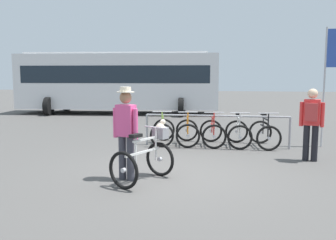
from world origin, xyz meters
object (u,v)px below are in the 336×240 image
at_px(pedestrian_with_backpack, 311,120).
at_px(racked_bike_black, 264,134).
at_px(racked_bike_red, 212,132).
at_px(person_with_featured_bike, 126,129).
at_px(bus_distant, 119,80).
at_px(banner_flag, 331,64).
at_px(racked_bike_white, 238,133).
at_px(featured_bicycle, 147,155).
at_px(racked_bike_orange, 187,132).
at_px(racked_bike_lime, 163,131).

bearing_deg(pedestrian_with_backpack, racked_bike_black, 120.13).
relative_size(racked_bike_red, racked_bike_black, 1.00).
height_order(racked_bike_black, person_with_featured_bike, person_with_featured_bike).
xyz_separation_m(bus_distant, banner_flag, (8.23, -7.60, 0.49)).
relative_size(racked_bike_white, pedestrian_with_backpack, 0.69).
height_order(pedestrian_with_backpack, banner_flag, banner_flag).
bearing_deg(racked_bike_white, featured_bicycle, -115.47).
relative_size(racked_bike_white, featured_bicycle, 0.90).
bearing_deg(banner_flag, racked_bike_black, -169.94).
xyz_separation_m(racked_bike_orange, bus_distant, (-4.46, 7.91, 1.37)).
distance_m(racked_bike_lime, racked_bike_black, 2.80).
relative_size(featured_bicycle, banner_flag, 0.39).
relative_size(racked_bike_lime, racked_bike_red, 0.99).
xyz_separation_m(racked_bike_orange, pedestrian_with_backpack, (2.97, -1.48, 0.57)).
bearing_deg(racked_bike_orange, racked_bike_red, 0.34).
distance_m(racked_bike_white, bus_distant, 9.93).
relative_size(racked_bike_red, bus_distant, 0.12).
xyz_separation_m(person_with_featured_bike, pedestrian_with_backpack, (3.68, 2.13, -0.01)).
bearing_deg(racked_bike_lime, racked_bike_red, 0.34).
xyz_separation_m(racked_bike_orange, racked_bike_white, (1.40, 0.01, 0.00)).
bearing_deg(pedestrian_with_backpack, racked_bike_red, 146.73).
distance_m(racked_bike_lime, person_with_featured_bike, 3.66).
relative_size(racked_bike_lime, racked_bike_white, 1.02).
bearing_deg(bus_distant, racked_bike_red, -56.85).
distance_m(racked_bike_white, pedestrian_with_backpack, 2.24).
height_order(person_with_featured_bike, bus_distant, bus_distant).
relative_size(racked_bike_orange, featured_bicycle, 0.95).
bearing_deg(racked_bike_black, featured_bicycle, -123.78).
height_order(racked_bike_white, person_with_featured_bike, person_with_featured_bike).
relative_size(pedestrian_with_backpack, banner_flag, 0.51).
xyz_separation_m(racked_bike_lime, racked_bike_white, (2.10, 0.01, 0.00)).
xyz_separation_m(racked_bike_black, person_with_featured_bike, (-2.82, -3.63, 0.58)).
relative_size(racked_bike_orange, pedestrian_with_backpack, 0.73).
xyz_separation_m(racked_bike_orange, featured_bicycle, (-0.32, -3.61, 0.12)).
bearing_deg(featured_bicycle, racked_bike_lime, 95.95).
height_order(racked_bike_red, bus_distant, bus_distant).
relative_size(racked_bike_black, banner_flag, 0.37).
bearing_deg(person_with_featured_bike, banner_flag, 41.17).
bearing_deg(racked_bike_white, racked_bike_black, 0.34).
xyz_separation_m(racked_bike_lime, pedestrian_with_backpack, (3.67, -1.48, 0.57)).
distance_m(racked_bike_lime, featured_bicycle, 3.63).
xyz_separation_m(racked_bike_orange, racked_bike_red, (0.70, 0.00, 0.00)).
height_order(person_with_featured_bike, banner_flag, banner_flag).
xyz_separation_m(racked_bike_lime, racked_bike_black, (2.80, 0.02, 0.00)).
distance_m(racked_bike_orange, racked_bike_black, 2.10).
bearing_deg(racked_bike_white, racked_bike_orange, -179.66).
distance_m(pedestrian_with_backpack, bus_distant, 12.00).
relative_size(racked_bike_white, bus_distant, 0.11).
xyz_separation_m(racked_bike_red, racked_bike_white, (0.70, 0.00, 0.00)).
height_order(racked_bike_orange, racked_bike_black, same).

